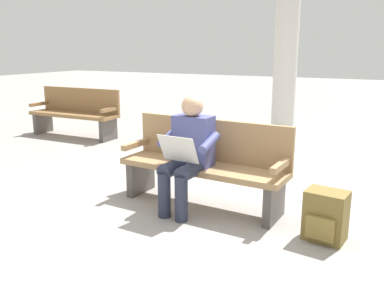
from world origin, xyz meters
TOP-DOWN VIEW (x-y plane):
  - ground_plane at (0.00, 0.00)m, footprint 40.00×40.00m
  - bench_near at (-0.00, -0.07)m, footprint 1.82×0.58m
  - person_seated at (0.08, 0.16)m, footprint 0.59×0.59m
  - backpack at (-1.30, 0.23)m, footprint 0.37×0.33m
  - bench_far at (3.66, -2.11)m, footprint 1.81×0.50m
  - support_pillar at (0.14, -3.78)m, footprint 0.42×0.42m

SIDE VIEW (x-z plane):
  - ground_plane at x=0.00m, z-range 0.00..0.00m
  - backpack at x=-1.30m, z-range 0.00..0.44m
  - bench_near at x=0.00m, z-range 0.01..0.91m
  - bench_far at x=3.66m, z-range 0.01..0.91m
  - person_seated at x=0.08m, z-range 0.04..1.22m
  - support_pillar at x=0.14m, z-range 0.00..3.97m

